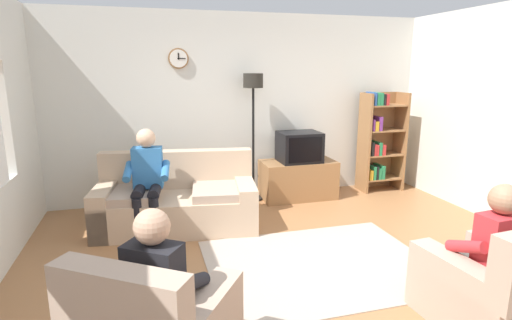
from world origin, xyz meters
The scene contains 12 objects.
ground_plane centered at (0.00, 0.00, 0.00)m, with size 12.00×12.00×0.00m, color #9E6B42.
back_wall_assembly centered at (0.00, 2.66, 1.35)m, with size 6.20×0.17×2.70m.
couch centered at (-1.11, 1.57, 0.31)m, with size 2.00×1.14×0.90m.
tv_stand centered at (0.74, 2.25, 0.28)m, with size 1.10×0.56×0.57m.
tv centered at (0.74, 2.23, 0.79)m, with size 0.60×0.49×0.44m.
bookshelf centered at (2.12, 2.32, 0.80)m, with size 0.68×0.36×1.57m.
floor_lamp centered at (0.07, 2.35, 1.45)m, with size 0.28×0.28×1.85m.
armchair_near_bookshelf centered at (1.01, -1.07, 0.29)m, with size 0.87×0.94×0.90m.
area_rug centered at (0.17, 0.17, 0.01)m, with size 2.20×1.70×0.01m, color #AD9E8E.
person_on_couch centered at (-1.45, 1.46, 0.70)m, with size 0.55×0.57×1.24m.
person_in_left_armchair centered at (-1.38, -0.84, 0.60)m, with size 0.61×0.64×1.12m.
person_in_right_armchair centered at (1.00, -0.98, 0.60)m, with size 0.54×0.56×1.12m.
Camera 1 is at (-1.44, -3.23, 1.93)m, focal length 28.38 mm.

